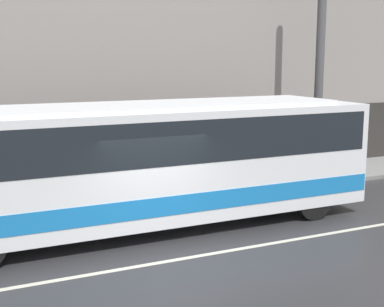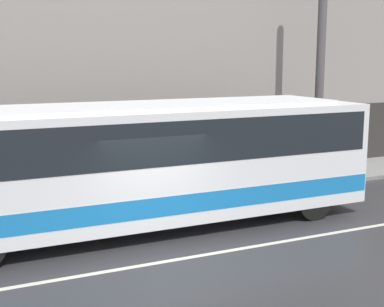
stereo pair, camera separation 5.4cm
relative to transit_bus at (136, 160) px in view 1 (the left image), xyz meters
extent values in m
plane|color=#2D2D30|center=(-0.02, -2.29, -1.77)|extent=(60.00, 60.00, 0.00)
cube|color=gray|center=(-0.02, 3.12, -1.70)|extent=(60.00, 2.81, 0.13)
cube|color=gray|center=(-0.02, 4.68, 3.05)|extent=(60.00, 0.30, 9.64)
cube|color=#2D2B28|center=(-0.02, 4.51, -0.56)|extent=(60.00, 0.06, 2.41)
cube|color=beige|center=(-0.02, -2.29, -1.76)|extent=(54.00, 0.14, 0.01)
cube|color=white|center=(-0.01, 0.00, -0.09)|extent=(12.23, 2.60, 2.66)
cube|color=#1972BF|center=(-0.01, 0.00, -0.87)|extent=(12.17, 2.62, 0.45)
cube|color=black|center=(-0.01, 0.00, 0.56)|extent=(11.86, 2.62, 1.01)
cube|color=orange|center=(6.06, 0.00, 1.05)|extent=(0.12, 1.95, 0.28)
cube|color=white|center=(-0.01, 0.00, 1.30)|extent=(10.39, 2.21, 0.12)
cylinder|color=black|center=(4.51, -1.14, -1.25)|extent=(1.04, 0.28, 1.04)
cylinder|color=black|center=(4.51, 1.14, -1.25)|extent=(1.04, 0.28, 1.04)
cylinder|color=#4C4C4F|center=(7.40, 2.49, 2.39)|extent=(0.29, 0.29, 8.05)
camera|label=1|loc=(-4.19, -12.15, 2.45)|focal=50.00mm
camera|label=2|loc=(-4.14, -12.18, 2.45)|focal=50.00mm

